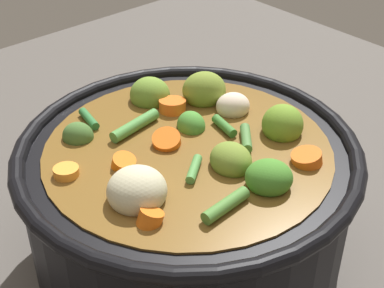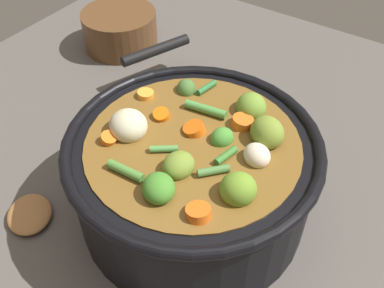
{
  "view_description": "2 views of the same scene",
  "coord_description": "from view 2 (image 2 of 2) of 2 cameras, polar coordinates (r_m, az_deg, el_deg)",
  "views": [
    {
      "loc": [
        -0.27,
        -0.3,
        0.4
      ],
      "look_at": [
        0.01,
        0.01,
        0.12
      ],
      "focal_mm": 53.44,
      "sensor_mm": 36.0,
      "label": 1
    },
    {
      "loc": [
        0.2,
        -0.3,
        0.48
      ],
      "look_at": [
        -0.01,
        0.01,
        0.11
      ],
      "focal_mm": 41.43,
      "sensor_mm": 36.0,
      "label": 2
    }
  ],
  "objects": [
    {
      "name": "ground_plane",
      "position": [
        0.6,
        0.09,
        -8.19
      ],
      "size": [
        1.1,
        1.1,
        0.0
      ],
      "primitive_type": "plane",
      "color": "#514C47"
    },
    {
      "name": "cooking_pot",
      "position": [
        0.55,
        0.13,
        -3.91
      ],
      "size": [
        0.3,
        0.3,
        0.15
      ],
      "color": "black",
      "rests_on": "ground_plane"
    },
    {
      "name": "small_saucepan",
      "position": [
        0.89,
        -9.12,
        14.28
      ],
      "size": [
        0.23,
        0.18,
        0.07
      ],
      "color": "brown",
      "rests_on": "ground_plane"
    }
  ]
}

